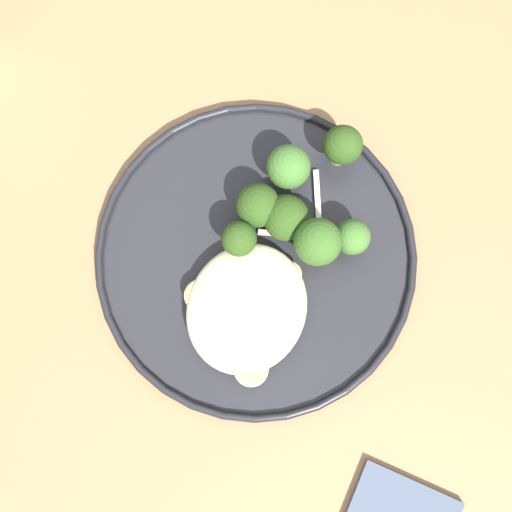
{
  "coord_description": "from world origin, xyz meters",
  "views": [
    {
      "loc": [
        -0.03,
        -0.06,
        1.32
      ],
      "look_at": [
        0.05,
        -0.02,
        0.76
      ],
      "focal_mm": 44.47,
      "sensor_mm": 36.0,
      "label": 1
    }
  ],
  "objects_px": {
    "seared_scallop_front_small": "(251,369)",
    "broccoli_floret_split_head": "(317,242)",
    "broccoli_floret_near_rim": "(352,237)",
    "dinner_plate": "(256,258)",
    "seared_scallop_rear_pale": "(199,299)",
    "broccoli_floret_rear_charred": "(258,205)",
    "seared_scallop_tiny_bay": "(244,329)",
    "broccoli_floret_left_leaning": "(239,239)",
    "broccoli_floret_small_sprig": "(288,167)",
    "broccoli_floret_tall_stalk": "(342,146)",
    "broccoli_floret_right_tilted": "(286,218)",
    "seared_scallop_half_hidden": "(250,301)",
    "seared_scallop_right_edge": "(277,325)",
    "seared_scallop_center_golden": "(288,275)"
  },
  "relations": [
    {
      "from": "broccoli_floret_small_sprig",
      "to": "broccoli_floret_tall_stalk",
      "type": "height_order",
      "value": "broccoli_floret_tall_stalk"
    },
    {
      "from": "seared_scallop_front_small",
      "to": "broccoli_floret_split_head",
      "type": "bearing_deg",
      "value": -4.93
    },
    {
      "from": "seared_scallop_half_hidden",
      "to": "seared_scallop_center_golden",
      "type": "bearing_deg",
      "value": -32.82
    },
    {
      "from": "broccoli_floret_left_leaning",
      "to": "broccoli_floret_split_head",
      "type": "distance_m",
      "value": 0.07
    },
    {
      "from": "seared_scallop_tiny_bay",
      "to": "seared_scallop_half_hidden",
      "type": "xyz_separation_m",
      "value": [
        0.02,
        0.0,
        0.0
      ]
    },
    {
      "from": "seared_scallop_right_edge",
      "to": "dinner_plate",
      "type": "bearing_deg",
      "value": 39.59
    },
    {
      "from": "seared_scallop_half_hidden",
      "to": "broccoli_floret_rear_charred",
      "type": "bearing_deg",
      "value": 17.94
    },
    {
      "from": "seared_scallop_rear_pale",
      "to": "broccoli_floret_rear_charred",
      "type": "xyz_separation_m",
      "value": [
        0.09,
        -0.02,
        0.02
      ]
    },
    {
      "from": "seared_scallop_front_small",
      "to": "broccoli_floret_left_leaning",
      "type": "relative_size",
      "value": 0.57
    },
    {
      "from": "broccoli_floret_rear_charred",
      "to": "broccoli_floret_split_head",
      "type": "height_order",
      "value": "broccoli_floret_split_head"
    },
    {
      "from": "broccoli_floret_rear_charred",
      "to": "broccoli_floret_near_rim",
      "type": "bearing_deg",
      "value": -85.98
    },
    {
      "from": "broccoli_floret_small_sprig",
      "to": "broccoli_floret_tall_stalk",
      "type": "distance_m",
      "value": 0.05
    },
    {
      "from": "dinner_plate",
      "to": "broccoli_floret_tall_stalk",
      "type": "height_order",
      "value": "broccoli_floret_tall_stalk"
    },
    {
      "from": "broccoli_floret_small_sprig",
      "to": "seared_scallop_rear_pale",
      "type": "bearing_deg",
      "value": 168.39
    },
    {
      "from": "broccoli_floret_small_sprig",
      "to": "broccoli_floret_near_rim",
      "type": "xyz_separation_m",
      "value": [
        -0.04,
        -0.07,
        -0.0
      ]
    },
    {
      "from": "broccoli_floret_rear_charred",
      "to": "broccoli_floret_right_tilted",
      "type": "distance_m",
      "value": 0.03
    },
    {
      "from": "dinner_plate",
      "to": "broccoli_floret_rear_charred",
      "type": "relative_size",
      "value": 5.65
    },
    {
      "from": "broccoli_floret_left_leaning",
      "to": "broccoli_floret_near_rim",
      "type": "bearing_deg",
      "value": -65.6
    },
    {
      "from": "seared_scallop_front_small",
      "to": "broccoli_floret_tall_stalk",
      "type": "distance_m",
      "value": 0.21
    },
    {
      "from": "broccoli_floret_near_rim",
      "to": "seared_scallop_rear_pale",
      "type": "bearing_deg",
      "value": 134.29
    },
    {
      "from": "seared_scallop_right_edge",
      "to": "broccoli_floret_right_tilted",
      "type": "xyz_separation_m",
      "value": [
        0.09,
        0.03,
        0.02
      ]
    },
    {
      "from": "broccoli_floret_small_sprig",
      "to": "broccoli_floret_left_leaning",
      "type": "bearing_deg",
      "value": 169.2
    },
    {
      "from": "seared_scallop_front_small",
      "to": "broccoli_floret_right_tilted",
      "type": "relative_size",
      "value": 0.58
    },
    {
      "from": "seared_scallop_tiny_bay",
      "to": "broccoli_floret_left_leaning",
      "type": "relative_size",
      "value": 0.64
    },
    {
      "from": "broccoli_floret_left_leaning",
      "to": "seared_scallop_center_golden",
      "type": "bearing_deg",
      "value": -100.05
    },
    {
      "from": "seared_scallop_tiny_bay",
      "to": "seared_scallop_front_small",
      "type": "height_order",
      "value": "seared_scallop_front_small"
    },
    {
      "from": "broccoli_floret_tall_stalk",
      "to": "seared_scallop_front_small",
      "type": "bearing_deg",
      "value": -179.58
    },
    {
      "from": "broccoli_floret_small_sprig",
      "to": "broccoli_floret_left_leaning",
      "type": "relative_size",
      "value": 1.03
    },
    {
      "from": "broccoli_floret_split_head",
      "to": "broccoli_floret_near_rim",
      "type": "relative_size",
      "value": 1.35
    },
    {
      "from": "dinner_plate",
      "to": "broccoli_floret_near_rim",
      "type": "height_order",
      "value": "broccoli_floret_near_rim"
    },
    {
      "from": "seared_scallop_front_small",
      "to": "broccoli_floret_split_head",
      "type": "distance_m",
      "value": 0.12
    },
    {
      "from": "seared_scallop_center_golden",
      "to": "broccoli_floret_split_head",
      "type": "relative_size",
      "value": 0.37
    },
    {
      "from": "broccoli_floret_right_tilted",
      "to": "broccoli_floret_near_rim",
      "type": "bearing_deg",
      "value": -83.69
    },
    {
      "from": "seared_scallop_half_hidden",
      "to": "broccoli_floret_rear_charred",
      "type": "distance_m",
      "value": 0.08
    },
    {
      "from": "broccoli_floret_left_leaning",
      "to": "seared_scallop_right_edge",
      "type": "bearing_deg",
      "value": -132.55
    },
    {
      "from": "broccoli_floret_right_tilted",
      "to": "broccoli_floret_near_rim",
      "type": "xyz_separation_m",
      "value": [
        0.01,
        -0.06,
        -0.0
      ]
    },
    {
      "from": "broccoli_floret_rear_charred",
      "to": "broccoli_floret_split_head",
      "type": "relative_size",
      "value": 0.81
    },
    {
      "from": "broccoli_floret_small_sprig",
      "to": "broccoli_floret_split_head",
      "type": "distance_m",
      "value": 0.07
    },
    {
      "from": "broccoli_floret_right_tilted",
      "to": "dinner_plate",
      "type": "bearing_deg",
      "value": 162.2
    },
    {
      "from": "broccoli_floret_near_rim",
      "to": "broccoli_floret_split_head",
      "type": "bearing_deg",
      "value": 124.44
    },
    {
      "from": "dinner_plate",
      "to": "broccoli_floret_small_sprig",
      "type": "height_order",
      "value": "broccoli_floret_small_sprig"
    },
    {
      "from": "broccoli_floret_near_rim",
      "to": "dinner_plate",
      "type": "bearing_deg",
      "value": 122.01
    },
    {
      "from": "seared_scallop_tiny_bay",
      "to": "broccoli_floret_left_leaning",
      "type": "height_order",
      "value": "broccoli_floret_left_leaning"
    },
    {
      "from": "broccoli_floret_near_rim",
      "to": "broccoli_floret_rear_charred",
      "type": "bearing_deg",
      "value": 94.02
    },
    {
      "from": "seared_scallop_half_hidden",
      "to": "broccoli_floret_left_leaning",
      "type": "xyz_separation_m",
      "value": [
        0.04,
        0.03,
        0.02
      ]
    },
    {
      "from": "seared_scallop_tiny_bay",
      "to": "broccoli_floret_near_rim",
      "type": "height_order",
      "value": "broccoli_floret_near_rim"
    },
    {
      "from": "broccoli_floret_left_leaning",
      "to": "seared_scallop_tiny_bay",
      "type": "bearing_deg",
      "value": -154.35
    },
    {
      "from": "seared_scallop_front_small",
      "to": "broccoli_floret_near_rim",
      "type": "distance_m",
      "value": 0.14
    },
    {
      "from": "seared_scallop_half_hidden",
      "to": "broccoli_floret_left_leaning",
      "type": "distance_m",
      "value": 0.06
    },
    {
      "from": "seared_scallop_tiny_bay",
      "to": "seared_scallop_half_hidden",
      "type": "bearing_deg",
      "value": 10.24
    }
  ]
}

